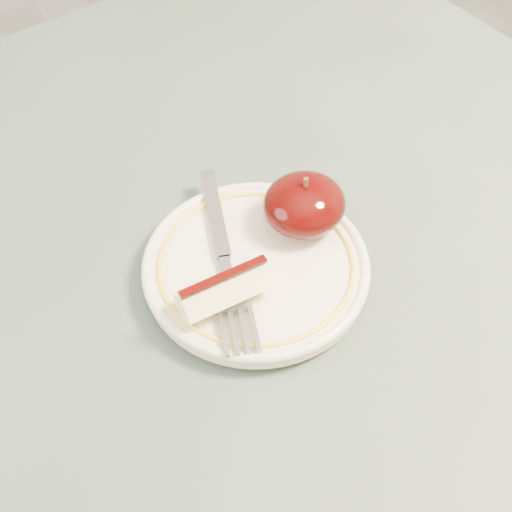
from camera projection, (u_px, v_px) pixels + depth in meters
table at (243, 345)px, 0.65m from camera, size 0.90×0.90×0.75m
plate at (256, 267)px, 0.58m from camera, size 0.19×0.19×0.02m
apple_half at (304, 204)px, 0.59m from camera, size 0.07×0.07×0.05m
apple_wedge at (224, 290)px, 0.54m from camera, size 0.07×0.04×0.03m
fork at (224, 259)px, 0.57m from camera, size 0.10×0.18×0.00m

